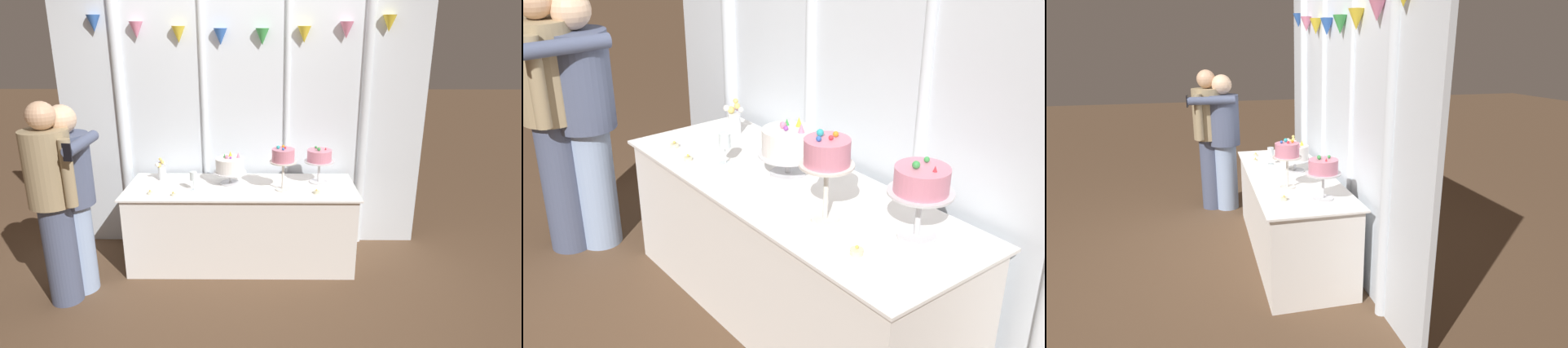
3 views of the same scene
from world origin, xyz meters
TOP-DOWN VIEW (x-y plane):
  - ground_plane at (0.00, 0.00)m, footprint 24.00×24.00m
  - draped_curtain at (-0.01, 0.54)m, footprint 3.39×0.14m
  - cake_table at (0.00, 0.10)m, footprint 2.01×0.72m
  - cake_display_leftmost at (-0.10, 0.17)m, footprint 0.29×0.29m
  - cake_display_center at (0.36, 0.01)m, footprint 0.23×0.23m
  - cake_display_rightmost at (0.69, 0.21)m, footprint 0.26×0.26m
  - wine_glass at (-0.40, -0.00)m, footprint 0.06×0.06m
  - flower_vase at (-0.74, 0.28)m, footprint 0.09×0.10m
  - tealight_far_left at (-0.76, -0.10)m, footprint 0.05×0.05m
  - tealight_near_left at (-0.55, -0.13)m, footprint 0.04×0.04m
  - tealight_near_right at (0.64, -0.08)m, footprint 0.05×0.05m
  - guest_girl_blue_dress at (-1.29, -0.39)m, footprint 0.48×0.62m
  - guest_man_dark_suit at (-1.36, -0.54)m, footprint 0.46×0.46m

SIDE VIEW (x-z plane):
  - ground_plane at x=0.00m, z-range 0.00..0.00m
  - cake_table at x=0.00m, z-range 0.00..0.73m
  - tealight_near_left at x=-0.55m, z-range 0.72..0.76m
  - tealight_far_left at x=-0.76m, z-range 0.72..0.76m
  - tealight_near_right at x=0.64m, z-range 0.72..0.76m
  - flower_vase at x=-0.74m, z-range 0.72..0.92m
  - guest_girl_blue_dress at x=-1.29m, z-range 0.07..1.60m
  - wine_glass at x=-0.40m, z-range 0.77..0.93m
  - guest_man_dark_suit at x=-1.36m, z-range 0.07..1.65m
  - cake_display_leftmost at x=-0.10m, z-range 0.75..1.04m
  - cake_display_rightmost at x=0.69m, z-range 0.80..1.13m
  - cake_display_center at x=0.36m, z-range 0.82..1.22m
  - draped_curtain at x=-0.01m, z-range 0.03..2.50m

